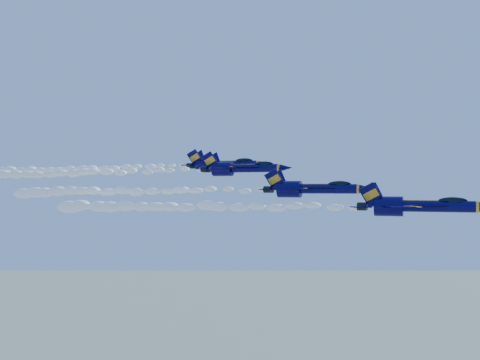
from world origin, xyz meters
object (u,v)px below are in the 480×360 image
(jet_lead, at_px, (416,206))
(jet_third, at_px, (240,168))
(jet_second, at_px, (311,188))
(jet_fourth, at_px, (223,164))

(jet_lead, distance_m, jet_third, 31.29)
(jet_lead, xyz_separation_m, jet_second, (-14.47, 5.17, 2.15))
(jet_lead, bearing_deg, jet_second, 160.35)
(jet_lead, xyz_separation_m, jet_third, (-28.06, 12.71, 5.54))
(jet_lead, distance_m, jet_fourth, 41.41)
(jet_second, distance_m, jet_third, 15.90)
(jet_lead, relative_size, jet_second, 1.04)
(jet_lead, distance_m, jet_second, 15.52)
(jet_third, xyz_separation_m, jet_fourth, (-6.74, 8.75, 1.08))
(jet_fourth, bearing_deg, jet_second, -38.71)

